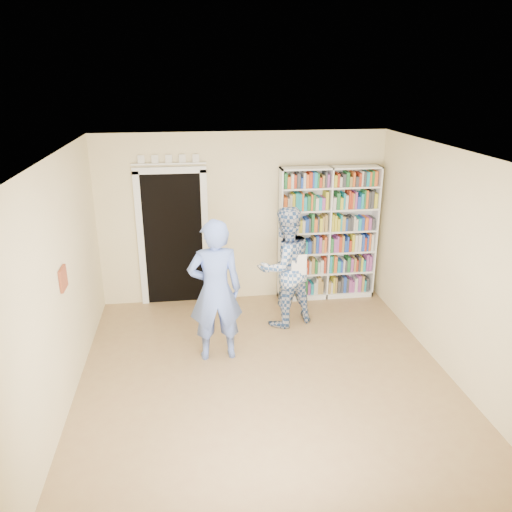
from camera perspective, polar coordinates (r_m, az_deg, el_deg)
The scene contains 11 objects.
floor at distance 6.20m, azimuth 1.26°, elevation -14.23°, with size 5.00×5.00×0.00m, color #956D48.
ceiling at distance 5.19m, azimuth 1.49°, elevation 11.25°, with size 5.00×5.00×0.00m, color white.
wall_back at distance 7.90m, azimuth -1.52°, elevation 4.30°, with size 4.50×4.50×0.00m, color #F6E3A9.
wall_left at distance 5.67m, azimuth -21.73°, elevation -3.65°, with size 5.00×5.00×0.00m, color #F6E3A9.
wall_right at distance 6.30m, azimuth 22.02°, elevation -1.38°, with size 5.00×5.00×0.00m, color #F6E3A9.
bookshelf at distance 8.08m, azimuth 8.19°, elevation 2.57°, with size 1.57×0.30×2.17m.
doorway at distance 7.89m, azimuth -9.46°, elevation 2.71°, with size 1.10×0.08×2.43m.
wall_art at distance 5.83m, azimuth -21.18°, elevation -2.41°, with size 0.03×0.25×0.25m, color brown.
man_blue at distance 6.29m, azimuth -4.68°, elevation -3.99°, with size 0.68×0.45×1.88m, color #607CD5.
man_plaid at distance 7.18m, azimuth 3.32°, elevation -1.27°, with size 0.86×0.67×1.78m, color #2F5392.
paper_sheet at distance 6.94m, azimuth 4.95°, elevation -1.01°, with size 0.21×0.01×0.30m, color white.
Camera 1 is at (-0.83, -5.06, 3.49)m, focal length 35.00 mm.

